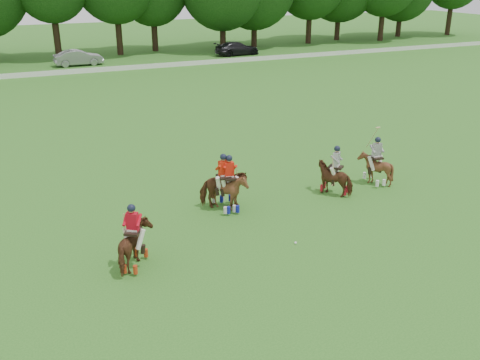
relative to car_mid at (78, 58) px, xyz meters
name	(u,v)px	position (x,y,z in m)	size (l,w,h in m)	color
ground	(243,275)	(-1.23, -42.50, -0.77)	(180.00, 180.00, 0.00)	#29641C
boundary_rail	(73,72)	(-1.23, -4.50, -0.55)	(120.00, 0.10, 0.44)	white
car_mid	(78,58)	(0.00, 0.00, 0.00)	(1.64, 4.69, 1.55)	gray
car_right	(237,49)	(17.23, 0.00, -0.04)	(2.05, 5.04, 1.46)	black
polo_red_a	(134,245)	(-4.18, -40.64, 0.00)	(1.59, 1.88, 2.18)	#4F2A15
polo_red_b	(224,190)	(0.10, -37.66, 0.05)	(1.61, 1.39, 2.31)	#4F2A15
polo_red_c	(229,190)	(0.30, -37.76, 0.03)	(1.43, 1.56, 2.26)	#4F2A15
polo_stripe_a	(335,177)	(5.02, -38.10, -0.02)	(1.62, 1.74, 2.12)	#4F2A15
polo_stripe_b	(375,167)	(7.26, -37.86, -0.01)	(1.25, 1.38, 2.70)	#4F2A15
polo_ball	(296,243)	(1.26, -41.40, -0.73)	(0.09, 0.09, 0.09)	white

